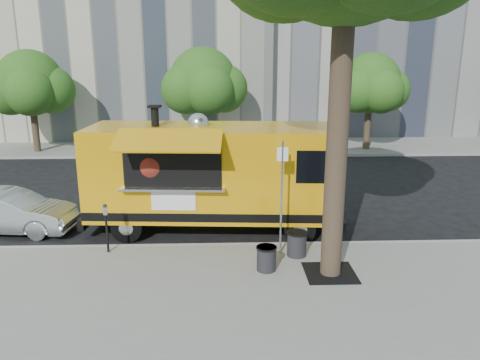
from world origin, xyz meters
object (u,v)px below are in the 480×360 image
(sedan, at_px, (10,212))
(trash_bin_right, at_px, (297,243))
(food_truck, at_px, (212,174))
(far_tree_c, at_px, (370,83))
(parking_meter, at_px, (106,222))
(far_tree_a, at_px, (30,83))
(far_tree_b, at_px, (203,81))
(trash_bin_left, at_px, (266,258))
(sign_post, at_px, (282,191))

(sedan, distance_m, trash_bin_right, 8.64)
(food_truck, xyz_separation_m, sedan, (-6.09, 0.02, -1.13))
(far_tree_c, xyz_separation_m, parking_meter, (-11.00, -13.75, -2.74))
(parking_meter, relative_size, trash_bin_right, 2.06)
(far_tree_a, distance_m, far_tree_c, 18.00)
(far_tree_b, bearing_deg, far_tree_c, -1.91)
(food_truck, height_order, sedan, food_truck)
(sedan, relative_size, trash_bin_right, 5.99)
(parking_meter, xyz_separation_m, trash_bin_left, (4.09, -1.23, -0.51))
(food_truck, xyz_separation_m, trash_bin_left, (1.36, -3.15, -1.30))
(sign_post, xyz_separation_m, parking_meter, (-4.55, 0.20, -0.87))
(parking_meter, bearing_deg, far_tree_a, 117.15)
(food_truck, distance_m, sedan, 6.20)
(far_tree_b, distance_m, food_truck, 12.32)
(parking_meter, xyz_separation_m, sedan, (-3.37, 1.94, -0.34))
(far_tree_a, bearing_deg, sedan, -72.75)
(far_tree_b, xyz_separation_m, sedan, (-5.37, -12.11, -3.19))
(food_truck, relative_size, trash_bin_right, 11.92)
(trash_bin_right, bearing_deg, sign_post, 152.93)
(food_truck, bearing_deg, far_tree_c, 58.71)
(sign_post, distance_m, trash_bin_left, 1.78)
(sign_post, bearing_deg, food_truck, 130.66)
(parking_meter, bearing_deg, far_tree_c, 51.34)
(far_tree_c, bearing_deg, trash_bin_left, -114.78)
(far_tree_c, bearing_deg, food_truck, -124.96)
(far_tree_b, xyz_separation_m, food_truck, (0.73, -12.13, -2.06))
(sign_post, bearing_deg, parking_meter, 177.48)
(parking_meter, bearing_deg, trash_bin_left, -16.69)
(far_tree_a, bearing_deg, far_tree_b, 2.54)
(far_tree_c, xyz_separation_m, trash_bin_right, (-6.05, -14.15, -3.22))
(far_tree_c, relative_size, sign_post, 1.74)
(far_tree_c, height_order, sedan, far_tree_c)
(far_tree_c, bearing_deg, far_tree_b, 178.09)
(food_truck, distance_m, trash_bin_left, 3.66)
(parking_meter, bearing_deg, sedan, 150.01)
(parking_meter, distance_m, trash_bin_left, 4.30)
(far_tree_c, height_order, food_truck, far_tree_c)
(far_tree_b, bearing_deg, food_truck, -86.56)
(food_truck, relative_size, sedan, 1.99)
(far_tree_a, distance_m, trash_bin_left, 18.84)
(sedan, bearing_deg, far_tree_b, -17.35)
(far_tree_b, distance_m, sedan, 13.62)
(sedan, height_order, trash_bin_left, sedan)
(far_tree_b, height_order, far_tree_c, far_tree_b)
(parking_meter, distance_m, trash_bin_right, 4.99)
(food_truck, bearing_deg, trash_bin_left, -62.96)
(parking_meter, xyz_separation_m, food_truck, (2.73, 1.92, 0.79))
(far_tree_a, height_order, trash_bin_right, far_tree_a)
(far_tree_c, bearing_deg, parking_meter, -128.66)
(far_tree_a, xyz_separation_m, sedan, (3.63, -11.71, -3.13))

